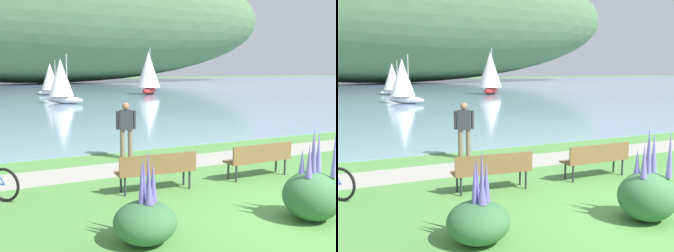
# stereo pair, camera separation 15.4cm
# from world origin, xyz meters

# --- Properties ---
(ground_plane) EXTENTS (200.00, 200.00, 0.00)m
(ground_plane) POSITION_xyz_m (0.00, 0.00, 0.00)
(ground_plane) COLOR #518E42
(bay_water) EXTENTS (180.00, 80.00, 0.04)m
(bay_water) POSITION_xyz_m (0.00, 47.43, 0.02)
(bay_water) COLOR #7A99B2
(bay_water) RESTS_ON ground
(distant_hillside) EXTENTS (86.19, 28.00, 23.74)m
(distant_hillside) POSITION_xyz_m (7.27, 68.27, 11.91)
(distant_hillside) COLOR #4C7047
(distant_hillside) RESTS_ON bay_water
(shoreline_path) EXTENTS (60.00, 1.50, 0.01)m
(shoreline_path) POSITION_xyz_m (0.00, 5.28, 0.01)
(shoreline_path) COLOR #A39E93
(shoreline_path) RESTS_ON ground
(park_bench_near_camera) EXTENTS (1.80, 0.49, 0.88)m
(park_bench_near_camera) POSITION_xyz_m (0.87, 2.90, 0.52)
(park_bench_near_camera) COLOR brown
(park_bench_near_camera) RESTS_ON ground
(park_bench_further_along) EXTENTS (1.83, 0.62, 0.88)m
(park_bench_further_along) POSITION_xyz_m (-1.94, 2.98, 0.52)
(park_bench_further_along) COLOR brown
(park_bench_further_along) RESTS_ON ground
(person_at_shoreline) EXTENTS (0.60, 0.30, 1.71)m
(person_at_shoreline) POSITION_xyz_m (-1.33, 6.51, 0.98)
(person_at_shoreline) COLOR #72604C
(person_at_shoreline) RESTS_ON ground
(echium_bush_closest_to_camera) EXTENTS (1.07, 1.07, 1.73)m
(echium_bush_closest_to_camera) POSITION_xyz_m (-0.13, 0.14, 0.49)
(echium_bush_closest_to_camera) COLOR #386B3D
(echium_bush_closest_to_camera) RESTS_ON ground
(echium_bush_beside_closest) EXTENTS (1.02, 1.02, 1.49)m
(echium_bush_beside_closest) POSITION_xyz_m (-3.27, 0.54, 0.38)
(echium_bush_beside_closest) COLOR #386B3D
(echium_bush_beside_closest) RESTS_ON ground
(sailboat_mid_bay) EXTENTS (3.46, 3.84, 4.62)m
(sailboat_mid_bay) POSITION_xyz_m (11.27, 33.51, 2.22)
(sailboat_mid_bay) COLOR #B22323
(sailboat_mid_bay) RESTS_ON bay_water
(sailboat_toward_hillside) EXTENTS (2.94, 1.87, 3.38)m
(sailboat_toward_hillside) POSITION_xyz_m (2.18, 36.71, 1.63)
(sailboat_toward_hillside) COLOR white
(sailboat_toward_hillside) RESTS_ON bay_water
(sailboat_far_off) EXTENTS (2.90, 2.97, 3.67)m
(sailboat_far_off) POSITION_xyz_m (1.01, 26.37, 1.77)
(sailboat_far_off) COLOR white
(sailboat_far_off) RESTS_ON bay_water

